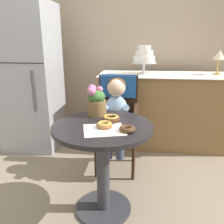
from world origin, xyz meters
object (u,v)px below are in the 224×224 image
seated_child (116,108)px  donut_side (111,118)px  wicker_chair (118,107)px  refrigerator (30,79)px  donut_mid (104,125)px  flower_vase (97,101)px  cafe_table (103,152)px  tiered_cake_stand (144,57)px  table_lamp (219,56)px  donut_front (127,129)px

seated_child → donut_side: (0.01, -0.49, 0.07)m
wicker_chair → refrigerator: size_ratio=0.56×
seated_child → donut_mid: size_ratio=6.32×
donut_side → flower_vase: size_ratio=0.53×
seated_child → cafe_table: bearing=-94.1°
flower_vase → refrigerator: (-0.97, 0.88, 0.01)m
cafe_table → refrigerator: (-1.05, 1.10, 0.34)m
cafe_table → donut_mid: donut_mid is taller
seated_child → refrigerator: refrigerator is taller
donut_side → refrigerator: refrigerator is taller
tiered_cake_stand → table_lamp: bearing=2.8°
wicker_chair → donut_mid: bearing=-90.5°
wicker_chair → flower_vase: 0.55m
donut_side → flower_vase: (-0.13, 0.14, 0.09)m
table_lamp → tiered_cake_stand: bearing=-177.2°
wicker_chair → seated_child: bearing=-89.3°
tiered_cake_stand → donut_front: bearing=-94.7°
cafe_table → donut_mid: size_ratio=6.27×
donut_side → refrigerator: size_ratio=0.08×
wicker_chair → table_lamp: 1.37m
donut_front → seated_child: bearing=102.0°
donut_side → tiered_cake_stand: (0.24, 1.23, 0.36)m
tiered_cake_stand → refrigerator: bearing=-171.5°
table_lamp → wicker_chair: bearing=-150.6°
seated_child → table_lamp: size_ratio=2.55×
flower_vase → tiered_cake_stand: tiered_cake_stand is taller
seated_child → tiered_cake_stand: tiered_cake_stand is taller
cafe_table → donut_side: (0.05, 0.07, 0.24)m
cafe_table → refrigerator: refrigerator is taller
donut_mid → flower_vase: 0.31m
cafe_table → donut_front: size_ratio=6.69×
wicker_chair → refrigerator: 1.17m
cafe_table → donut_front: bearing=-29.8°
flower_vase → refrigerator: 1.31m
cafe_table → wicker_chair: bearing=86.8°
donut_mid → donut_side: (0.03, 0.13, 0.00)m
seated_child → flower_vase: size_ratio=2.94×
wicker_chair → tiered_cake_stand: (0.26, 0.59, 0.46)m
donut_mid → table_lamp: size_ratio=0.40×
donut_mid → refrigerator: (-1.07, 1.16, 0.11)m
cafe_table → refrigerator: 1.56m
wicker_chair → donut_side: 0.65m
cafe_table → table_lamp: (1.16, 1.34, 0.61)m
seated_child → table_lamp: 1.43m
cafe_table → tiered_cake_stand: 1.46m
seated_child → donut_mid: (-0.02, -0.61, 0.06)m
wicker_chair → refrigerator: refrigerator is taller
cafe_table → seated_child: seated_child is taller
seated_child → tiered_cake_stand: (0.26, 0.74, 0.42)m
cafe_table → flower_vase: 0.40m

